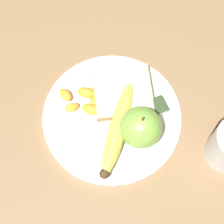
# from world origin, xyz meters

# --- Properties ---
(ground_plane) EXTENTS (3.00, 3.00, 0.00)m
(ground_plane) POSITION_xyz_m (0.00, 0.00, 0.00)
(ground_plane) COLOR olive
(plate) EXTENTS (0.26, 0.26, 0.01)m
(plate) POSITION_xyz_m (0.00, 0.00, 0.01)
(plate) COLOR white
(plate) RESTS_ON ground_plane
(apple) EXTENTS (0.07, 0.07, 0.08)m
(apple) POSITION_xyz_m (-0.03, 0.05, 0.05)
(apple) COLOR #84BC47
(apple) RESTS_ON plate
(banana) EXTENTS (0.14, 0.17, 0.03)m
(banana) POSITION_xyz_m (0.00, 0.03, 0.03)
(banana) COLOR #E0CC4C
(banana) RESTS_ON plate
(bread_slice) EXTENTS (0.13, 0.13, 0.02)m
(bread_slice) POSITION_xyz_m (-0.04, -0.03, 0.02)
(bread_slice) COLOR tan
(bread_slice) RESTS_ON plate
(fork) EXTENTS (0.19, 0.03, 0.00)m
(fork) POSITION_xyz_m (0.00, 0.01, 0.01)
(fork) COLOR #B2B2B7
(fork) RESTS_ON plate
(jam_packet) EXTENTS (0.04, 0.03, 0.02)m
(jam_packet) POSITION_xyz_m (-0.08, 0.02, 0.02)
(jam_packet) COLOR silver
(jam_packet) RESTS_ON plate
(orange_segment_0) EXTENTS (0.03, 0.03, 0.02)m
(orange_segment_0) POSITION_xyz_m (0.06, -0.07, 0.02)
(orange_segment_0) COLOR #F9A32D
(orange_segment_0) RESTS_ON plate
(orange_segment_1) EXTENTS (0.03, 0.03, 0.02)m
(orange_segment_1) POSITION_xyz_m (0.02, -0.04, 0.02)
(orange_segment_1) COLOR #F9A32D
(orange_segment_1) RESTS_ON plate
(orange_segment_2) EXTENTS (0.03, 0.02, 0.01)m
(orange_segment_2) POSITION_xyz_m (0.00, -0.06, 0.02)
(orange_segment_2) COLOR #F9A32D
(orange_segment_2) RESTS_ON plate
(orange_segment_3) EXTENTS (0.04, 0.04, 0.02)m
(orange_segment_3) POSITION_xyz_m (0.03, -0.06, 0.02)
(orange_segment_3) COLOR #F9A32D
(orange_segment_3) RESTS_ON plate
(orange_segment_4) EXTENTS (0.03, 0.02, 0.02)m
(orange_segment_4) POSITION_xyz_m (0.06, -0.04, 0.02)
(orange_segment_4) COLOR #F9A32D
(orange_segment_4) RESTS_ON plate
(orange_segment_5) EXTENTS (0.04, 0.04, 0.02)m
(orange_segment_5) POSITION_xyz_m (0.03, -0.02, 0.02)
(orange_segment_5) COLOR #F9A32D
(orange_segment_5) RESTS_ON plate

